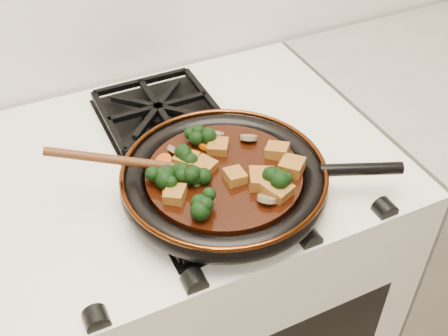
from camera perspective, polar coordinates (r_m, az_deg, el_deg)
name	(u,v)px	position (r m, az deg, el deg)	size (l,w,h in m)	color
stove	(194,297)	(1.40, -3.11, -12.99)	(0.76, 0.60, 0.90)	white
burner_grate_front	(216,198)	(0.96, -0.82, -3.06)	(0.23, 0.23, 0.03)	black
burner_grate_back	(158,111)	(1.16, -6.68, 5.79)	(0.23, 0.23, 0.03)	black
skillet	(225,179)	(0.95, 0.12, -1.18)	(0.46, 0.35, 0.05)	black
braising_sauce	(224,177)	(0.94, 0.00, -0.95)	(0.26, 0.26, 0.02)	black
tofu_cube_0	(175,195)	(0.89, -4.98, -2.72)	(0.04, 0.03, 0.02)	brown
tofu_cube_1	(262,180)	(0.91, 3.85, -1.19)	(0.04, 0.04, 0.02)	brown
tofu_cube_2	(277,151)	(0.97, 5.44, 1.73)	(0.04, 0.03, 0.02)	brown
tofu_cube_3	(235,177)	(0.92, 1.10, -0.88)	(0.03, 0.03, 0.02)	brown
tofu_cube_4	(292,167)	(0.94, 6.90, 0.14)	(0.04, 0.04, 0.02)	brown
tofu_cube_5	(204,166)	(0.94, -2.02, 0.17)	(0.03, 0.03, 0.02)	brown
tofu_cube_6	(218,147)	(0.98, -0.61, 2.14)	(0.04, 0.04, 0.02)	brown
tofu_cube_7	(186,160)	(0.95, -3.87, 0.78)	(0.04, 0.04, 0.02)	brown
tofu_cube_8	(277,190)	(0.90, 5.43, -2.26)	(0.04, 0.04, 0.02)	brown
broccoli_floret_0	(163,181)	(0.91, -6.17, -1.28)	(0.06, 0.06, 0.06)	black
broccoli_floret_1	(197,179)	(0.91, -2.77, -1.12)	(0.06, 0.06, 0.06)	black
broccoli_floret_2	(186,159)	(0.95, -3.90, 0.90)	(0.06, 0.06, 0.05)	black
broccoli_floret_3	(205,205)	(0.86, -1.98, -3.79)	(0.06, 0.06, 0.06)	black
broccoli_floret_4	(199,136)	(0.99, -2.59, 3.23)	(0.06, 0.06, 0.05)	black
broccoli_floret_5	(281,182)	(0.91, 5.86, -1.41)	(0.06, 0.06, 0.06)	black
broccoli_floret_6	(182,174)	(0.92, -4.32, -0.58)	(0.06, 0.06, 0.05)	black
carrot_coin_0	(164,161)	(0.96, -6.11, 0.70)	(0.03, 0.03, 0.01)	#AC4204
carrot_coin_1	(172,192)	(0.90, -5.26, -2.42)	(0.03, 0.03, 0.01)	#AC4204
carrot_coin_2	(206,145)	(0.99, -1.81, 2.33)	(0.03, 0.03, 0.01)	#AC4204
carrot_coin_3	(211,147)	(0.98, -1.36, 2.19)	(0.03, 0.03, 0.01)	#AC4204
mushroom_slice_0	(249,138)	(1.00, 2.52, 3.11)	(0.03, 0.03, 0.01)	#7B6347
mushroom_slice_1	(215,134)	(1.01, -0.97, 3.43)	(0.03, 0.03, 0.01)	#7B6347
mushroom_slice_2	(267,199)	(0.89, 4.44, -3.13)	(0.03, 0.03, 0.01)	#7B6347
mushroom_slice_3	(176,151)	(0.97, -4.91, 1.74)	(0.03, 0.03, 0.01)	#7B6347
wooden_spoon	(152,164)	(0.93, -7.30, 0.37)	(0.15, 0.08, 0.24)	#4E2610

